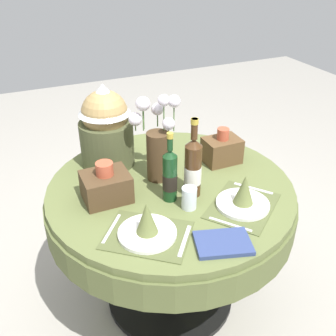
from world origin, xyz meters
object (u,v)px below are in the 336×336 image
book_on_table (223,243)px  woven_basket_side_right (222,149)px  tumbler_near_left (188,198)px  gift_tub_back_left (106,123)px  place_setting_left (147,226)px  place_setting_right (243,198)px  wine_bottle_left (170,175)px  woven_basket_side_left (106,186)px  flower_vase (156,139)px  wine_bottle_rear (193,167)px  dining_table (170,208)px

book_on_table → woven_basket_side_right: 0.67m
tumbler_near_left → gift_tub_back_left: gift_tub_back_left is taller
place_setting_left → woven_basket_side_right: size_ratio=2.21×
place_setting_left → place_setting_right: 0.47m
book_on_table → woven_basket_side_right: woven_basket_side_right is taller
wine_bottle_left → place_setting_left: bearing=-133.5°
place_setting_right → woven_basket_side_right: bearing=73.1°
place_setting_left → tumbler_near_left: bearing=23.7°
place_setting_right → woven_basket_side_right: size_ratio=2.21×
place_setting_left → wine_bottle_left: bearing=46.5°
woven_basket_side_left → place_setting_left: bearing=-76.6°
place_setting_left → place_setting_right: size_ratio=1.00×
place_setting_right → flower_vase: flower_vase is taller
place_setting_right → place_setting_left: bearing=-178.2°
wine_bottle_left → tumbler_near_left: wine_bottle_left is taller
wine_bottle_rear → woven_basket_side_right: wine_bottle_rear is taller
woven_basket_side_left → wine_bottle_rear: bearing=-18.1°
flower_vase → woven_basket_side_left: (-0.28, -0.09, -0.14)m
woven_basket_side_right → gift_tub_back_left: bearing=157.7°
place_setting_left → flower_vase: bearing=62.8°
place_setting_left → woven_basket_side_right: woven_basket_side_right is taller
wine_bottle_left → gift_tub_back_left: size_ratio=0.77×
tumbler_near_left → woven_basket_side_right: 0.46m
flower_vase → place_setting_left: bearing=-117.2°
wine_bottle_left → place_setting_right: bearing=-33.9°
dining_table → tumbler_near_left: tumbler_near_left is taller
flower_vase → woven_basket_side_right: 0.40m
place_setting_right → wine_bottle_rear: wine_bottle_rear is taller
wine_bottle_rear → woven_basket_side_right: 0.36m
place_setting_left → place_setting_right: (0.47, 0.01, 0.00)m
wine_bottle_rear → gift_tub_back_left: bearing=121.8°
place_setting_left → woven_basket_side_left: woven_basket_side_left is taller
wine_bottle_left → book_on_table: (0.06, -0.37, -0.12)m
place_setting_left → woven_basket_side_left: (-0.08, 0.32, 0.03)m
place_setting_left → tumbler_near_left: place_setting_left is taller
tumbler_near_left → gift_tub_back_left: bearing=111.4°
woven_basket_side_right → book_on_table: bearing=-119.8°
wine_bottle_rear → book_on_table: 0.40m
woven_basket_side_left → wine_bottle_left: bearing=-24.1°
flower_vase → book_on_table: 0.61m
flower_vase → gift_tub_back_left: (-0.18, 0.23, 0.02)m
dining_table → place_setting_right: place_setting_right is taller
flower_vase → gift_tub_back_left: bearing=127.9°
woven_basket_side_right → woven_basket_side_left: bearing=-172.2°
place_setting_right → tumbler_near_left: bearing=158.8°
wine_bottle_rear → dining_table: bearing=119.2°
wine_bottle_left → woven_basket_side_left: bearing=155.9°
place_setting_left → woven_basket_side_right: bearing=34.9°
wine_bottle_rear → tumbler_near_left: 0.15m
place_setting_left → gift_tub_back_left: (0.03, 0.64, 0.18)m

